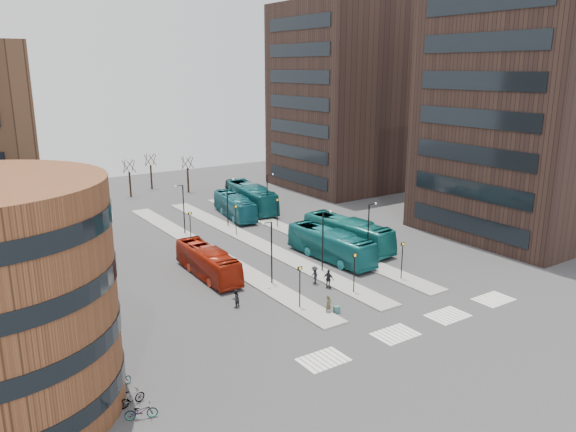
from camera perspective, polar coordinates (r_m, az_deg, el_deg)
ground at (r=43.25m, az=15.64°, el=-13.13°), size 160.00×160.00×0.00m
island_left at (r=63.15m, az=-7.97°, el=-3.58°), size 2.50×45.00×0.15m
island_mid at (r=65.84m, az=-3.28°, el=-2.68°), size 2.50×45.00×0.15m
island_right at (r=68.95m, az=1.00°, el=-1.85°), size 2.50×45.00×0.15m
suitcase at (r=47.69m, az=4.97°, el=-9.46°), size 0.53×0.44×0.61m
red_bus at (r=55.66m, az=-8.16°, el=-4.63°), size 2.71×10.59×2.93m
teal_bus_a at (r=59.94m, az=4.33°, el=-2.93°), size 3.30×11.81×3.26m
teal_bus_b at (r=77.11m, az=-5.43°, el=1.03°), size 4.43×11.37×3.09m
teal_bus_c at (r=64.01m, az=6.09°, el=-1.74°), size 3.95×12.44×3.41m
teal_bus_d at (r=80.86m, az=-3.82°, el=1.92°), size 4.84×13.49×3.67m
traveller at (r=47.35m, az=4.14°, el=-8.93°), size 0.68×0.53×1.66m
commuter_a at (r=48.59m, az=-5.35°, el=-8.34°), size 0.96×0.86×1.62m
commuter_b at (r=52.47m, az=4.15°, el=-6.39°), size 0.82×1.15×1.82m
commuter_c at (r=53.48m, az=2.71°, el=-6.01°), size 0.91×1.24×1.72m
bicycle_near at (r=35.68m, az=-14.70°, el=-18.62°), size 2.01×1.24×0.99m
bicycle_mid at (r=36.97m, az=-15.59°, el=-17.36°), size 1.78×0.80×1.04m
bicycle_far at (r=38.99m, az=-16.76°, el=-15.76°), size 1.79×1.03×0.89m
crosswalk_stripes at (r=46.76m, az=13.30°, el=-10.74°), size 22.35×2.40×0.01m
tower_near at (r=73.90m, az=23.40°, el=9.87°), size 20.12×20.00×30.00m
tower_far at (r=96.65m, az=6.00°, el=11.88°), size 20.12×20.00×30.00m
sign_poles at (r=59.28m, az=-0.18°, el=-2.30°), size 12.45×22.12×3.65m
lamp_posts at (r=63.54m, az=-1.91°, el=-0.03°), size 14.04×20.24×6.12m
bare_trees at (r=94.22m, az=-13.22°, el=3.97°), size 10.97×8.14×5.90m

